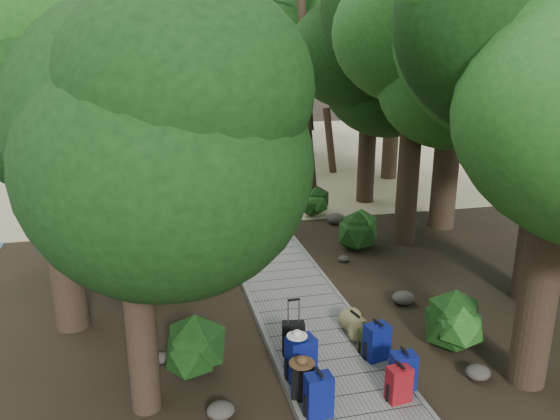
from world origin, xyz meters
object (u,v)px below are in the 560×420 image
object	(u,v)px
backpack_right_d	(368,340)
lone_suitcase_on_sand	(245,191)
suitcase_on_boardwalk	(293,338)
sun_lounger	(302,174)
backpack_right_a	(399,382)
backpack_left_b	(303,380)
backpack_left_a	(319,393)
duffel_right_khaki	(355,324)
backpack_left_c	(301,357)
kayak	(141,184)
backpack_right_c	(377,340)
backpack_right_b	(403,370)

from	to	relation	value
backpack_right_d	lone_suitcase_on_sand	size ratio (longest dim) A/B	0.85
suitcase_on_boardwalk	sun_lounger	distance (m)	13.11
backpack_right_a	backpack_right_d	xyz separation A→B (m)	(0.08, 1.39, -0.07)
sun_lounger	backpack_left_b	bearing A→B (deg)	-98.11
backpack_left_a	lone_suitcase_on_sand	size ratio (longest dim) A/B	1.26
backpack_left_b	backpack_right_a	distance (m)	1.46
duffel_right_khaki	backpack_left_a	bearing A→B (deg)	-134.70
backpack_left_c	kayak	xyz separation A→B (m)	(-2.57, 13.89, -0.37)
backpack_left_b	kayak	size ratio (longest dim) A/B	0.21
duffel_right_khaki	suitcase_on_boardwalk	size ratio (longest dim) A/B	0.96
backpack_right_c	backpack_right_a	bearing A→B (deg)	-109.75
backpack_left_c	kayak	distance (m)	14.13
backpack_right_d	lone_suitcase_on_sand	bearing A→B (deg)	83.71
backpack_right_d	lone_suitcase_on_sand	xyz separation A→B (m)	(-0.28, 10.83, -0.06)
backpack_left_c	backpack_right_d	world-z (taller)	backpack_left_c
lone_suitcase_on_sand	backpack_right_c	bearing A→B (deg)	-77.00
lone_suitcase_on_sand	duffel_right_khaki	bearing A→B (deg)	-77.17
backpack_right_c	sun_lounger	distance (m)	13.27
lone_suitcase_on_sand	backpack_right_d	bearing A→B (deg)	-77.30
backpack_right_b	backpack_right_d	distance (m)	1.15
backpack_right_d	kayak	size ratio (longest dim) A/B	0.17
kayak	sun_lounger	bearing A→B (deg)	15.37
backpack_left_c	suitcase_on_boardwalk	size ratio (longest dim) A/B	1.38
duffel_right_khaki	suitcase_on_boardwalk	world-z (taller)	suitcase_on_boardwalk
backpack_right_a	backpack_right_d	distance (m)	1.39
backpack_left_a	kayak	size ratio (longest dim) A/B	0.25
backpack_left_a	sun_lounger	distance (m)	14.77
backpack_right_a	lone_suitcase_on_sand	xyz separation A→B (m)	(-0.20, 12.21, -0.12)
backpack_right_a	suitcase_on_boardwalk	bearing A→B (deg)	118.90
backpack_right_c	sun_lounger	xyz separation A→B (m)	(2.36, 13.05, -0.14)
backpack_left_a	kayak	xyz separation A→B (m)	(-2.58, 14.81, -0.32)
backpack_left_a	kayak	bearing A→B (deg)	97.05
backpack_left_b	backpack_left_a	bearing A→B (deg)	-57.39
backpack_left_a	backpack_right_a	bearing A→B (deg)	-0.86
backpack_left_c	suitcase_on_boardwalk	world-z (taller)	backpack_left_c
backpack_right_a	backpack_left_c	bearing A→B (deg)	138.60
suitcase_on_boardwalk	kayak	xyz separation A→B (m)	(-2.65, 13.11, -0.25)
suitcase_on_boardwalk	kayak	world-z (taller)	suitcase_on_boardwalk
backpack_left_c	backpack_right_b	bearing A→B (deg)	-35.17
backpack_right_a	backpack_right_b	xyz separation A→B (m)	(0.18, 0.24, 0.03)
backpack_right_d	duffel_right_khaki	distance (m)	0.68
backpack_right_a	backpack_right_d	world-z (taller)	backpack_right_a
backpack_left_a	backpack_right_a	world-z (taller)	backpack_left_a
backpack_left_a	sun_lounger	xyz separation A→B (m)	(3.80, 14.27, -0.15)
backpack_left_b	backpack_left_c	size ratio (longest dim) A/B	0.76
backpack_right_b	duffel_right_khaki	world-z (taller)	backpack_right_b
backpack_left_c	kayak	world-z (taller)	backpack_left_c
backpack_right_b	backpack_left_b	bearing A→B (deg)	178.69
kayak	backpack_left_c	bearing A→B (deg)	-59.29
backpack_left_c	kayak	bearing A→B (deg)	88.48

